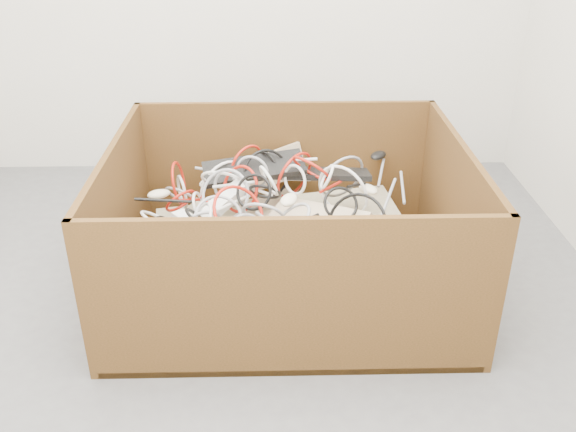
{
  "coord_description": "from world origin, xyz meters",
  "views": [
    {
      "loc": [
        0.15,
        -1.9,
        1.46
      ],
      "look_at": [
        0.2,
        0.29,
        0.3
      ],
      "focal_mm": 39.42,
      "sensor_mm": 36.0,
      "label": 1
    }
  ],
  "objects_px": {
    "cardboard_box": "(283,253)",
    "power_strip_left": "(217,206)",
    "power_strip_right": "(204,234)",
    "vga_plug": "(364,221)"
  },
  "relations": [
    {
      "from": "cardboard_box",
      "to": "power_strip_right",
      "type": "bearing_deg",
      "value": -153.29
    },
    {
      "from": "cardboard_box",
      "to": "vga_plug",
      "type": "distance_m",
      "value": 0.38
    },
    {
      "from": "power_strip_right",
      "to": "vga_plug",
      "type": "height_order",
      "value": "power_strip_right"
    },
    {
      "from": "vga_plug",
      "to": "power_strip_left",
      "type": "bearing_deg",
      "value": -168.41
    },
    {
      "from": "power_strip_left",
      "to": "cardboard_box",
      "type": "bearing_deg",
      "value": -37.14
    },
    {
      "from": "cardboard_box",
      "to": "power_strip_left",
      "type": "bearing_deg",
      "value": -168.43
    },
    {
      "from": "cardboard_box",
      "to": "power_strip_left",
      "type": "relative_size",
      "value": 4.28
    },
    {
      "from": "cardboard_box",
      "to": "vga_plug",
      "type": "relative_size",
      "value": 29.73
    },
    {
      "from": "power_strip_left",
      "to": "power_strip_right",
      "type": "bearing_deg",
      "value": -163.5
    },
    {
      "from": "cardboard_box",
      "to": "vga_plug",
      "type": "height_order",
      "value": "cardboard_box"
    }
  ]
}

